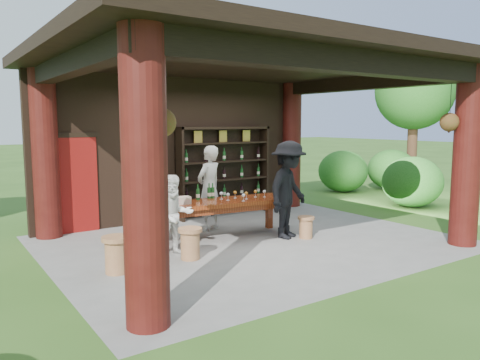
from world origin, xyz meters
TOP-DOWN VIEW (x-y plane):
  - ground at (0.00, 0.00)m, footprint 90.00×90.00m
  - pavilion at (-0.01, 0.43)m, footprint 7.50×6.00m
  - wine_shelf at (0.93, 2.45)m, footprint 2.47×0.38m
  - tasting_table at (-0.51, 0.60)m, footprint 3.26×1.20m
  - stool_near_left at (-1.53, -0.38)m, footprint 0.40×0.40m
  - stool_near_right at (1.03, -0.40)m, footprint 0.33×0.33m
  - stool_far_left at (-2.81, -0.39)m, footprint 0.43×0.43m
  - host at (-0.18, 1.30)m, footprint 0.76×0.63m
  - guest_woman at (-1.64, -0.02)m, footprint 0.71×0.57m
  - guest_man at (0.77, -0.17)m, footprint 1.42×1.16m
  - table_bottles at (-0.46, 0.91)m, footprint 0.42×0.10m
  - table_glasses at (-0.05, 0.55)m, footprint 1.95×0.72m
  - napkin_basket at (-1.13, 0.64)m, footprint 0.28×0.21m
  - shrubs at (2.73, 0.57)m, footprint 16.23×8.55m
  - trees at (4.09, 1.26)m, footprint 21.46×9.67m

SIDE VIEW (x-z plane):
  - ground at x=0.00m, z-range 0.00..0.00m
  - stool_near_right at x=1.03m, z-range 0.01..0.45m
  - stool_near_left at x=-1.53m, z-range 0.02..0.55m
  - stool_far_left at x=-2.81m, z-range 0.02..0.59m
  - shrubs at x=2.73m, z-range -0.11..1.25m
  - tasting_table at x=-0.51m, z-range 0.26..1.01m
  - guest_woman at x=-1.64m, z-range 0.00..1.39m
  - napkin_basket at x=-1.13m, z-range 0.75..0.89m
  - table_glasses at x=-0.05m, z-range 0.75..0.90m
  - host at x=-0.18m, z-range 0.00..1.79m
  - table_bottles at x=-0.46m, z-range 0.75..1.06m
  - guest_man at x=0.77m, z-range 0.00..1.92m
  - wine_shelf at x=0.93m, z-range 0.00..2.18m
  - pavilion at x=-0.01m, z-range 0.33..3.93m
  - trees at x=4.09m, z-range 0.97..5.77m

